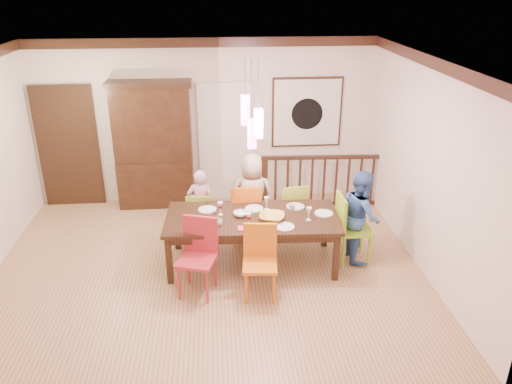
{
  "coord_description": "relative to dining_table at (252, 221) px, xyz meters",
  "views": [
    {
      "loc": [
        0.16,
        -6.11,
        3.83
      ],
      "look_at": [
        0.71,
        0.31,
        1.03
      ],
      "focal_mm": 35.0,
      "sensor_mm": 36.0,
      "label": 1
    }
  ],
  "objects": [
    {
      "name": "person_end_right",
      "position": [
        1.57,
        0.05,
        -0.0
      ],
      "size": [
        0.53,
        0.67,
        1.35
      ],
      "primitive_type": "imported",
      "rotation": [
        0.0,
        0.0,
        1.55
      ],
      "color": "#3B62A5",
      "rests_on": "floor"
    },
    {
      "name": "small_bowl",
      "position": [
        -0.16,
        0.03,
        0.1
      ],
      "size": [
        0.25,
        0.25,
        0.06
      ],
      "primitive_type": "imported",
      "rotation": [
        0.0,
        0.0,
        -0.29
      ],
      "color": "white",
      "rests_on": "dining_table"
    },
    {
      "name": "floor",
      "position": [
        -0.64,
        -0.1,
        -0.68
      ],
      "size": [
        6.0,
        6.0,
        0.0
      ],
      "primitive_type": "plane",
      "color": "#986B49",
      "rests_on": "ground"
    },
    {
      "name": "chair_far_left",
      "position": [
        -0.75,
        0.75,
        -0.2
      ],
      "size": [
        0.4,
        0.4,
        0.83
      ],
      "rotation": [
        0.0,
        0.0,
        3.08
      ],
      "color": "#8DA22B",
      "rests_on": "floor"
    },
    {
      "name": "painting",
      "position": [
        1.16,
        2.36,
        0.92
      ],
      "size": [
        1.25,
        0.06,
        1.25
      ],
      "color": "black",
      "rests_on": "wall_back"
    },
    {
      "name": "chair_near_left",
      "position": [
        -0.76,
        -0.68,
        -0.09
      ],
      "size": [
        0.57,
        0.57,
        1.02
      ],
      "rotation": [
        0.0,
        0.0,
        -0.29
      ],
      "color": "maroon",
      "rests_on": "floor"
    },
    {
      "name": "serving_bowl",
      "position": [
        0.26,
        -0.13,
        0.12
      ],
      "size": [
        0.42,
        0.42,
        0.08
      ],
      "primitive_type": "imported",
      "rotation": [
        0.0,
        0.0,
        -0.25
      ],
      "color": "gold",
      "rests_on": "dining_table"
    },
    {
      "name": "plate_near_mid",
      "position": [
        0.41,
        -0.36,
        0.08
      ],
      "size": [
        0.26,
        0.26,
        0.01
      ],
      "primitive_type": "cylinder",
      "color": "white",
      "rests_on": "dining_table"
    },
    {
      "name": "person_far_left",
      "position": [
        -0.73,
        0.82,
        -0.1
      ],
      "size": [
        0.43,
        0.3,
        1.15
      ],
      "primitive_type": "imported",
      "rotation": [
        0.0,
        0.0,
        3.09
      ],
      "color": "beige",
      "rests_on": "floor"
    },
    {
      "name": "plate_far_right",
      "position": [
        0.65,
        0.26,
        0.08
      ],
      "size": [
        0.26,
        0.26,
        0.01
      ],
      "primitive_type": "cylinder",
      "color": "white",
      "rests_on": "dining_table"
    },
    {
      "name": "person_far_mid",
      "position": [
        0.07,
        0.81,
        0.02
      ],
      "size": [
        0.69,
        0.47,
        1.38
      ],
      "primitive_type": "imported",
      "rotation": [
        0.0,
        0.0,
        3.1
      ],
      "color": "tan",
      "rests_on": "floor"
    },
    {
      "name": "china_hutch",
      "position": [
        -1.55,
        2.19,
        0.45
      ],
      "size": [
        1.41,
        0.46,
        2.24
      ],
      "color": "black",
      "rests_on": "floor"
    },
    {
      "name": "crown_molding",
      "position": [
        -0.64,
        -0.1,
        2.14
      ],
      "size": [
        6.0,
        5.0,
        0.16
      ],
      "primitive_type": null,
      "color": "black",
      "rests_on": "wall_back"
    },
    {
      "name": "panel_door",
      "position": [
        -3.04,
        2.35,
        0.37
      ],
      "size": [
        1.04,
        0.07,
        2.24
      ],
      "primitive_type": "cube",
      "color": "black",
      "rests_on": "wall_back"
    },
    {
      "name": "chair_far_mid",
      "position": [
        -0.05,
        0.68,
        -0.11
      ],
      "size": [
        0.45,
        0.45,
        0.98
      ],
      "rotation": [
        0.0,
        0.0,
        3.15
      ],
      "color": "#D36111",
      "rests_on": "floor"
    },
    {
      "name": "wine_glass_c",
      "position": [
        -0.07,
        -0.29,
        0.17
      ],
      "size": [
        0.08,
        0.08,
        0.19
      ],
      "primitive_type": null,
      "color": "#590C19",
      "rests_on": "dining_table"
    },
    {
      "name": "plate_end_right",
      "position": [
        1.02,
        0.0,
        0.08
      ],
      "size": [
        0.26,
        0.26,
        0.01
      ],
      "primitive_type": "cylinder",
      "color": "white",
      "rests_on": "dining_table"
    },
    {
      "name": "plate_near_left",
      "position": [
        -0.66,
        -0.31,
        0.08
      ],
      "size": [
        0.26,
        0.26,
        0.01
      ],
      "primitive_type": "cylinder",
      "color": "white",
      "rests_on": "dining_table"
    },
    {
      "name": "wine_glass_b",
      "position": [
        0.23,
        0.22,
        0.17
      ],
      "size": [
        0.08,
        0.08,
        0.19
      ],
      "primitive_type": null,
      "color": "silver",
      "rests_on": "dining_table"
    },
    {
      "name": "napkin",
      "position": [
        -0.13,
        -0.35,
        0.08
      ],
      "size": [
        0.18,
        0.14,
        0.01
      ],
      "primitive_type": "cube",
      "color": "#D83359",
      "rests_on": "dining_table"
    },
    {
      "name": "ceiling",
      "position": [
        -0.64,
        -0.1,
        2.22
      ],
      "size": [
        6.0,
        6.0,
        0.0
      ],
      "primitive_type": "plane",
      "rotation": [
        3.14,
        0.0,
        0.0
      ],
      "color": "white",
      "rests_on": "wall_back"
    },
    {
      "name": "wall_back",
      "position": [
        -0.64,
        2.4,
        0.77
      ],
      "size": [
        6.0,
        0.0,
        6.0
      ],
      "primitive_type": "plane",
      "rotation": [
        1.57,
        0.0,
        0.0
      ],
      "color": "beige",
      "rests_on": "floor"
    },
    {
      "name": "cup_left",
      "position": [
        -0.48,
        -0.23,
        0.12
      ],
      "size": [
        0.15,
        0.15,
        0.09
      ],
      "primitive_type": "imported",
      "rotation": [
        0.0,
        0.0,
        0.33
      ],
      "color": "silver",
      "rests_on": "dining_table"
    },
    {
      "name": "chair_near_mid",
      "position": [
        0.04,
        -0.81,
        -0.13
      ],
      "size": [
        0.47,
        0.47,
        0.96
      ],
      "rotation": [
        0.0,
        0.0,
        -0.1
      ],
      "color": "#C46512",
      "rests_on": "floor"
    },
    {
      "name": "wine_glass_a",
      "position": [
        -0.44,
        0.1,
        0.17
      ],
      "size": [
        0.08,
        0.08,
        0.19
      ],
      "primitive_type": null,
      "color": "#590C19",
      "rests_on": "dining_table"
    },
    {
      "name": "pendant_cluster",
      "position": [
        0.0,
        -0.0,
        1.43
      ],
      "size": [
        0.27,
        0.21,
        1.14
      ],
      "color": "#FF4C89",
      "rests_on": "ceiling"
    },
    {
      "name": "cup_right",
      "position": [
        0.58,
        0.16,
        0.12
      ],
      "size": [
        0.12,
        0.12,
        0.09
      ],
      "primitive_type": "imported",
      "rotation": [
        0.0,
        0.0,
        0.35
      ],
      "color": "silver",
      "rests_on": "dining_table"
    },
    {
      "name": "white_doorway",
      "position": [
        -0.29,
        2.36,
        0.37
      ],
      "size": [
        0.97,
        0.05,
        2.22
      ],
      "primitive_type": "cube",
      "color": "silver",
      "rests_on": "wall_back"
    },
    {
      "name": "plate_far_left",
      "position": [
        -0.62,
        0.26,
        0.08
      ],
      "size": [
        0.26,
        0.26,
        0.01
      ],
      "primitive_type": "cylinder",
      "color": "white",
      "rests_on": "dining_table"
    },
    {
      "name": "wall_right",
      "position": [
        2.36,
        -0.1,
        0.77
      ],
      "size": [
        0.0,
        5.0,
        5.0
      ],
      "primitive_type": "plane",
      "rotation": [
        1.57,
        0.0,
        -1.57
      ],
      "color": "beige",
      "rests_on": "floor"
    },
    {
      "name": "wine_glass_d",
      "position": [
        0.77,
        -0.17,
        0.17
      ],
      "size": [
        0.08,
        0.08,
        0.19
      ],
      "primitive_type": null,
      "color": "silver",
      "rests_on": "dining_table"
    },
    {
      "name": "plate_far_mid",
      "position": [
        0.05,
        0.24,
        0.08
      ],
      "size": [
        0.26,
        0.26,
        0.01
      ],
      "primitive_type": "cylinder",
      "color": "white",
      "rests_on": "dining_table"
    },
    {
      "name": "chair_end_right",
      "position": [
        1.46,
        -0.02,
        -0.09
      ],
      "size": [
        0.48,
        0.48,
        1.02
      ],
      "rotation": [
        0.0,
        0.0,
        1.6
      ],
      "color": "#81B31F",
      "rests_on": "floor"
    },
    {
      "name": "dining_table",
      "position": [
        0.0,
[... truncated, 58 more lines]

